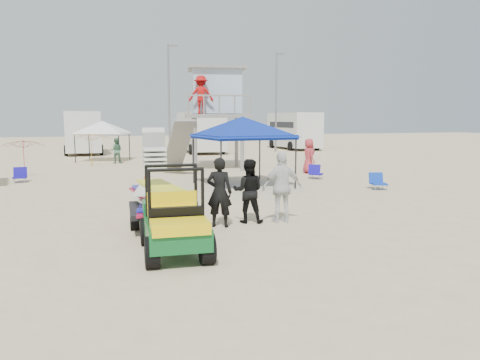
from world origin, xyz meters
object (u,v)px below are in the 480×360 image
object	(u,v)px
lifeguard_tower	(214,95)
utility_cart	(174,214)
man_left	(219,192)
canopy_blue	(243,120)
surf_trailer	(157,193)

from	to	relation	value
lifeguard_tower	utility_cart	bearing A→B (deg)	-108.02
man_left	utility_cart	bearing A→B (deg)	79.16
lifeguard_tower	canopy_blue	world-z (taller)	lifeguard_tower
utility_cart	man_left	bearing A→B (deg)	53.21
man_left	lifeguard_tower	size ratio (longest dim) A/B	0.33
utility_cart	surf_trailer	distance (m)	2.33
surf_trailer	man_left	xyz separation A→B (m)	(1.52, -0.30, -0.01)
man_left	canopy_blue	xyz separation A→B (m)	(2.86, 6.71, 1.77)
utility_cart	lifeguard_tower	distance (m)	16.59
utility_cart	man_left	distance (m)	2.54
surf_trailer	man_left	distance (m)	1.55
utility_cart	surf_trailer	world-z (taller)	surf_trailer
man_left	canopy_blue	world-z (taller)	canopy_blue
surf_trailer	lifeguard_tower	size ratio (longest dim) A/B	0.48
utility_cart	canopy_blue	world-z (taller)	canopy_blue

